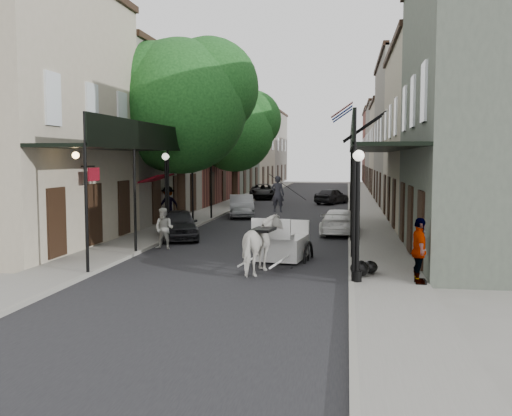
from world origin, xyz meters
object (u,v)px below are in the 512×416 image
at_px(car_left_mid, 241,206).
at_px(car_right_near, 339,222).
at_px(lamppost_right_near, 358,214).
at_px(car_left_far, 263,191).
at_px(lamppost_left, 166,193).
at_px(pedestrian_walking, 164,229).
at_px(lamppost_right_far, 352,183).
at_px(tree_far, 240,128).
at_px(car_right_far, 332,196).
at_px(car_left_near, 179,224).
at_px(pedestrian_sidewalk_right, 419,251).
at_px(carriage, 285,226).
at_px(tree_near, 189,101).
at_px(pedestrian_sidewalk_left, 168,204).
at_px(horse, 262,245).

relative_size(car_left_mid, car_right_near, 1.00).
bearing_deg(lamppost_right_near, car_left_far, 102.89).
relative_size(lamppost_left, car_left_far, 0.77).
height_order(pedestrian_walking, car_left_mid, pedestrian_walking).
distance_m(lamppost_right_far, pedestrian_walking, 16.43).
bearing_deg(tree_far, car_right_far, 22.40).
distance_m(lamppost_right_near, car_left_near, 11.35).
xyz_separation_m(lamppost_right_near, pedestrian_sidewalk_right, (1.70, 0.00, -1.01)).
height_order(car_left_far, car_right_far, car_left_far).
bearing_deg(carriage, car_right_near, 83.32).
relative_size(tree_far, pedestrian_walking, 5.24).
bearing_deg(car_right_near, car_left_near, 24.23).
relative_size(tree_far, car_left_near, 2.20).
bearing_deg(carriage, car_left_mid, 114.89).
bearing_deg(tree_far, carriage, -75.18).
bearing_deg(tree_far, car_left_near, -87.94).
height_order(tree_near, lamppost_left, tree_near).
xyz_separation_m(tree_far, car_right_far, (6.85, 2.82, -5.20)).
bearing_deg(pedestrian_sidewalk_left, horse, 82.80).
xyz_separation_m(lamppost_right_near, car_left_near, (-7.70, 8.22, -1.38)).
bearing_deg(tree_near, pedestrian_sidewalk_right, -50.61).
bearing_deg(car_right_near, pedestrian_walking, 42.16).
height_order(pedestrian_sidewalk_right, car_right_far, pedestrian_sidewalk_right).
relative_size(horse, pedestrian_sidewalk_right, 1.17).
bearing_deg(horse, carriage, -90.00).
xyz_separation_m(tree_far, car_left_far, (0.65, 7.48, -5.17)).
bearing_deg(tree_far, pedestrian_sidewalk_right, -69.01).
xyz_separation_m(tree_far, pedestrian_walking, (0.90, -20.77, -5.01)).
bearing_deg(lamppost_right_near, lamppost_left, 135.71).
bearing_deg(car_left_near, car_right_near, 1.19).
relative_size(horse, car_right_near, 0.52).
relative_size(lamppost_right_far, horse, 1.73).
distance_m(car_left_far, car_right_near, 23.73).
relative_size(car_left_near, car_right_near, 0.95).
height_order(horse, pedestrian_walking, horse).
relative_size(carriage, car_left_mid, 0.74).
bearing_deg(pedestrian_sidewalk_right, carriage, 44.07).
bearing_deg(car_right_far, car_left_far, -12.04).
distance_m(tree_near, car_left_far, 22.26).
height_order(lamppost_right_far, car_right_far, lamppost_right_far).
relative_size(lamppost_right_far, car_left_mid, 0.90).
height_order(carriage, pedestrian_sidewalk_right, carriage).
bearing_deg(car_left_near, tree_far, 71.74).
xyz_separation_m(carriage, car_left_near, (-5.21, 4.17, -0.51)).
distance_m(lamppost_left, pedestrian_walking, 2.97).
xyz_separation_m(tree_near, tree_far, (-0.05, 14.00, -0.65)).
xyz_separation_m(car_left_mid, car_right_far, (5.20, 10.93, -0.04)).
bearing_deg(car_left_mid, lamppost_right_near, -81.59).
xyz_separation_m(lamppost_left, car_left_far, (0.50, 25.66, -1.38)).
distance_m(lamppost_left, pedestrian_sidewalk_left, 5.86).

